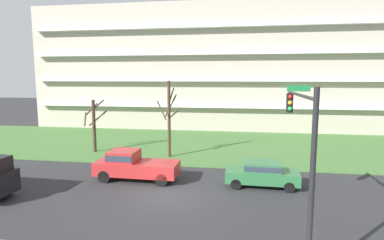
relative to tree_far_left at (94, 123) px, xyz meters
name	(u,v)px	position (x,y,z in m)	size (l,w,h in m)	color
ground	(168,196)	(8.93, -9.41, -2.62)	(160.00, 160.00, 0.00)	#2D2D30
grass_lawn_strip	(200,144)	(8.93, 4.59, -2.58)	(80.00, 16.00, 0.08)	#477238
apartment_building	(212,69)	(8.93, 18.16, 5.33)	(46.52, 12.10, 15.90)	#B2A899
tree_far_left	(94,123)	(0.00, 0.00, 0.00)	(1.89, 1.93, 4.74)	#423023
tree_left	(169,117)	(7.07, -0.82, 0.78)	(1.86, 1.87, 6.44)	#423023
pickup_red_near_left	(134,165)	(6.07, -6.91, -1.60)	(5.44, 2.11, 1.95)	#B22828
sedan_green_center_right	(262,173)	(14.30, -6.91, -1.75)	(4.44, 1.90, 1.57)	#2D6B3D
traffic_signal_mast	(302,139)	(15.20, -14.12, 1.77)	(0.90, 5.64, 6.38)	black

